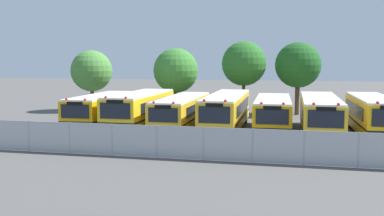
{
  "coord_description": "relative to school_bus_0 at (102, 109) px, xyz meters",
  "views": [
    {
      "loc": [
        4.35,
        -31.19,
        5.14
      ],
      "look_at": [
        -2.61,
        0.0,
        1.6
      ],
      "focal_mm": 40.61,
      "sensor_mm": 36.0,
      "label": 1
    }
  ],
  "objects": [
    {
      "name": "ground_plane",
      "position": [
        9.79,
        -0.01,
        -1.36
      ],
      "size": [
        160.0,
        160.0,
        0.0
      ],
      "primitive_type": "plane",
      "color": "#514F4C"
    },
    {
      "name": "school_bus_0",
      "position": [
        0.0,
        0.0,
        0.0
      ],
      "size": [
        2.74,
        9.42,
        2.58
      ],
      "rotation": [
        0.0,
        0.0,
        3.17
      ],
      "color": "#EAA80C",
      "rests_on": "ground_plane"
    },
    {
      "name": "school_bus_1",
      "position": [
        3.17,
        -0.09,
        0.11
      ],
      "size": [
        2.68,
        9.91,
        2.8
      ],
      "rotation": [
        0.0,
        0.0,
        3.13
      ],
      "color": "yellow",
      "rests_on": "ground_plane"
    },
    {
      "name": "school_bus_2",
      "position": [
        6.38,
        0.13,
        -0.02
      ],
      "size": [
        2.48,
        10.49,
        2.54
      ],
      "rotation": [
        0.0,
        0.0,
        3.15
      ],
      "color": "yellow",
      "rests_on": "ground_plane"
    },
    {
      "name": "school_bus_3",
      "position": [
        9.74,
        0.18,
        0.1
      ],
      "size": [
        2.52,
        11.5,
        2.78
      ],
      "rotation": [
        0.0,
        0.0,
        3.15
      ],
      "color": "yellow",
      "rests_on": "ground_plane"
    },
    {
      "name": "school_bus_4",
      "position": [
        13.1,
        -0.0,
        0.01
      ],
      "size": [
        2.69,
        9.47,
        2.59
      ],
      "rotation": [
        0.0,
        0.0,
        3.17
      ],
      "color": "#EAA80C",
      "rests_on": "ground_plane"
    },
    {
      "name": "school_bus_5",
      "position": [
        16.3,
        -0.2,
        0.08
      ],
      "size": [
        2.59,
        11.25,
        2.73
      ],
      "rotation": [
        0.0,
        0.0,
        3.13
      ],
      "color": "yellow",
      "rests_on": "ground_plane"
    },
    {
      "name": "school_bus_6",
      "position": [
        19.79,
        0.11,
        0.1
      ],
      "size": [
        2.53,
        9.84,
        2.78
      ],
      "rotation": [
        0.0,
        0.0,
        3.15
      ],
      "color": "yellow",
      "rests_on": "ground_plane"
    },
    {
      "name": "tree_0",
      "position": [
        -5.43,
        9.5,
        2.75
      ],
      "size": [
        4.16,
        4.16,
        6.13
      ],
      "color": "#4C3823",
      "rests_on": "ground_plane"
    },
    {
      "name": "tree_1",
      "position": [
        3.53,
        9.74,
        2.8
      ],
      "size": [
        4.35,
        4.35,
        6.3
      ],
      "color": "#4C3823",
      "rests_on": "ground_plane"
    },
    {
      "name": "tree_2",
      "position": [
        9.79,
        10.81,
        3.41
      ],
      "size": [
        4.28,
        4.28,
        6.94
      ],
      "color": "#4C3823",
      "rests_on": "ground_plane"
    },
    {
      "name": "tree_3",
      "position": [
        14.87,
        10.75,
        3.33
      ],
      "size": [
        4.27,
        4.27,
        6.81
      ],
      "color": "#4C3823",
      "rests_on": "ground_plane"
    },
    {
      "name": "chainlink_fence",
      "position": [
        9.94,
        -9.66,
        -0.45
      ],
      "size": [
        25.16,
        0.07,
        1.74
      ],
      "color": "#9EA0A3",
      "rests_on": "ground_plane"
    }
  ]
}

